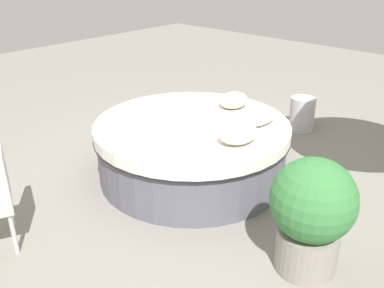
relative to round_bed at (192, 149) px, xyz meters
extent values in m
plane|color=gray|center=(0.00, 0.00, -0.35)|extent=(16.00, 16.00, 0.00)
cylinder|color=#595966|center=(0.00, 0.00, -0.08)|extent=(2.20, 2.20, 0.55)
cylinder|color=black|center=(0.00, 0.00, 0.20)|extent=(2.27, 2.27, 0.01)
cylinder|color=silver|center=(0.00, 0.00, 0.27)|extent=(2.26, 2.26, 0.14)
ellipsoid|color=silver|center=(-0.07, -0.70, 0.44)|extent=(0.46, 0.36, 0.20)
ellipsoid|color=silver|center=(0.49, -0.57, 0.42)|extent=(0.53, 0.32, 0.17)
ellipsoid|color=beige|center=(0.73, -0.04, 0.43)|extent=(0.40, 0.32, 0.19)
cylinder|color=#B7B7BC|center=(-2.14, 0.19, -0.14)|extent=(0.04, 0.04, 0.42)
cylinder|color=#B7B7BC|center=(-1.97, 0.60, -0.14)|extent=(0.04, 0.04, 0.42)
cube|color=#B7B7BC|center=(-2.05, 0.39, 0.38)|extent=(0.26, 0.50, 0.50)
cylinder|color=gray|center=(-0.55, -1.82, -0.16)|extent=(0.52, 0.52, 0.38)
sphere|color=#387A3D|center=(-0.55, -1.82, 0.33)|extent=(0.70, 0.70, 0.70)
cylinder|color=#B7B7BC|center=(2.13, -0.28, -0.09)|extent=(0.37, 0.37, 0.51)
camera|label=1|loc=(-3.31, -3.02, 2.16)|focal=39.30mm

